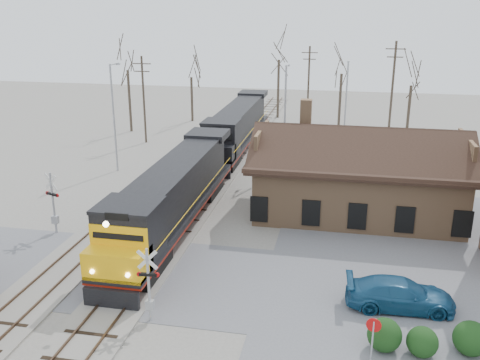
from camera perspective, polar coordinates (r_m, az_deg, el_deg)
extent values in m
plane|color=gray|center=(31.06, -10.67, -9.86)|extent=(140.00, 140.00, 0.00)
cube|color=slate|center=(31.05, -10.67, -9.84)|extent=(60.00, 9.00, 0.03)
cube|color=slate|center=(33.42, 22.75, -8.91)|extent=(22.00, 26.00, 0.03)
cube|color=gray|center=(44.11, -3.55, -0.85)|extent=(3.40, 90.00, 0.12)
cube|color=#473323|center=(44.26, -4.46, -0.65)|extent=(0.08, 90.00, 0.14)
cube|color=#473323|center=(43.90, -2.65, -0.77)|extent=(0.08, 90.00, 0.14)
cube|color=gray|center=(45.42, -9.05, -0.47)|extent=(3.40, 90.00, 0.12)
cube|color=#473323|center=(45.63, -9.91, -0.29)|extent=(0.08, 90.00, 0.14)
cube|color=#473323|center=(45.15, -8.21, -0.40)|extent=(0.08, 90.00, 0.14)
cube|color=#98714E|center=(39.31, 12.41, -0.68)|extent=(14.00, 8.00, 4.00)
cube|color=black|center=(38.70, 12.62, 2.26)|extent=(15.20, 9.20, 0.30)
cube|color=black|center=(36.22, 12.77, 2.80)|extent=(15.00, 4.71, 2.66)
cube|color=black|center=(40.67, 12.67, 4.49)|extent=(15.00, 4.71, 2.66)
cube|color=#98714E|center=(39.61, 7.04, 6.96)|extent=(0.80, 0.80, 2.20)
cube|color=black|center=(30.84, -10.69, -8.88)|extent=(2.59, 4.14, 1.04)
cube|color=black|center=(42.59, -4.07, -0.84)|extent=(2.59, 4.14, 1.04)
cube|color=black|center=(36.26, -6.88, -3.01)|extent=(3.11, 20.71, 0.36)
cube|color=maroon|center=(36.35, -6.87, -3.35)|extent=(3.13, 20.71, 0.12)
cube|color=black|center=(36.88, -6.36, 0.02)|extent=(2.69, 15.01, 2.90)
cube|color=black|center=(29.04, -11.65, -5.41)|extent=(3.11, 2.90, 2.90)
cube|color=#FFB80D|center=(27.96, -12.91, -8.46)|extent=(3.11, 1.86, 1.45)
cube|color=black|center=(27.87, -13.55, -12.24)|extent=(2.90, 0.25, 1.04)
cylinder|color=#FFF2CC|center=(26.18, -14.12, -4.60)|extent=(0.29, 0.10, 0.29)
cube|color=black|center=(49.75, -1.74, 2.03)|extent=(2.59, 4.14, 1.04)
cube|color=black|center=(62.52, 1.03, 5.41)|extent=(2.59, 4.14, 1.04)
cube|color=black|center=(55.89, -0.20, 4.74)|extent=(3.11, 20.71, 0.36)
cube|color=maroon|center=(55.95, -0.20, 4.51)|extent=(3.13, 20.71, 0.12)
cube|color=black|center=(56.78, 0.06, 6.61)|extent=(2.69, 15.01, 2.90)
cube|color=black|center=(48.24, -2.02, 4.50)|extent=(3.11, 2.90, 2.90)
cube|color=black|center=(46.81, -2.50, 2.95)|extent=(3.11, 1.86, 1.45)
cube|color=black|center=(46.29, -2.77, 0.76)|extent=(2.90, 0.25, 1.04)
cylinder|color=#A5A8AD|center=(25.95, -9.71, -11.01)|extent=(0.13, 0.13, 3.80)
cube|color=silver|center=(25.33, -9.87, -8.39)|extent=(0.99, 0.16, 0.99)
cube|color=silver|center=(25.33, -9.87, -8.39)|extent=(0.99, 0.16, 0.99)
cube|color=black|center=(25.68, -9.78, -9.90)|extent=(0.87, 0.25, 0.14)
cylinder|color=#B20C0C|center=(25.78, -10.72, -9.84)|extent=(0.24, 0.11, 0.23)
cylinder|color=#B20C0C|center=(25.58, -8.84, -9.97)|extent=(0.24, 0.11, 0.23)
cube|color=#A5A8AD|center=(26.47, -9.59, -12.99)|extent=(0.38, 0.29, 0.48)
cylinder|color=#A5A8AD|center=(37.00, -19.29, -2.35)|extent=(0.15, 0.15, 4.20)
cube|color=silver|center=(36.53, -19.53, -0.19)|extent=(1.05, 0.40, 1.10)
cube|color=silver|center=(36.53, -19.53, -0.19)|extent=(1.05, 0.40, 1.10)
cube|color=black|center=(36.79, -19.40, -1.43)|extent=(0.94, 0.46, 0.16)
cylinder|color=#B20C0C|center=(36.44, -18.91, -1.57)|extent=(0.26, 0.16, 0.25)
cylinder|color=#B20C0C|center=(37.14, -19.87, -1.30)|extent=(0.26, 0.16, 0.25)
cube|color=#A5A8AD|center=(37.40, -19.11, -4.01)|extent=(0.42, 0.31, 0.52)
cylinder|color=#A5A8AD|center=(24.05, 13.92, -16.43)|extent=(0.07, 0.07, 2.01)
cylinder|color=#B20C0C|center=(23.59, 14.08, -14.79)|extent=(0.64, 0.14, 0.64)
imported|color=navy|center=(28.26, 16.71, -11.60)|extent=(5.44, 2.44, 1.55)
sphere|color=#133311|center=(25.06, 15.15, -15.67)|extent=(1.51, 1.51, 1.51)
sphere|color=#133311|center=(25.21, 18.87, -16.04)|extent=(1.36, 1.36, 1.36)
sphere|color=#133311|center=(26.00, 23.41, -15.26)|extent=(1.53, 1.53, 1.53)
cylinder|color=#A5A8AD|center=(48.95, -13.30, 6.37)|extent=(0.18, 0.18, 9.59)
cylinder|color=#A5A8AD|center=(49.05, -13.27, 11.96)|extent=(0.12, 1.80, 0.12)
cube|color=#A5A8AD|center=(49.79, -12.89, 11.96)|extent=(0.25, 0.50, 0.12)
cylinder|color=#A5A8AD|center=(47.58, 4.80, 6.41)|extent=(0.18, 0.18, 9.50)
cylinder|color=#A5A8AD|center=(47.74, 5.08, 12.10)|extent=(0.12, 1.80, 0.12)
cube|color=#A5A8AD|center=(48.54, 5.19, 12.08)|extent=(0.25, 0.50, 0.12)
cylinder|color=#A5A8AD|center=(58.90, 11.22, 8.06)|extent=(0.18, 0.18, 8.78)
cylinder|color=#A5A8AD|center=(59.22, 11.49, 12.30)|extent=(0.12, 1.80, 0.12)
cube|color=#A5A8AD|center=(60.02, 11.49, 12.28)|extent=(0.25, 0.50, 0.12)
cylinder|color=#382D23|center=(58.84, -10.22, 8.38)|extent=(0.24, 0.24, 9.31)
cube|color=#382D23|center=(58.32, -10.44, 12.11)|extent=(2.00, 0.10, 0.10)
cube|color=#382D23|center=(58.40, -10.39, 11.33)|extent=(1.60, 0.10, 0.10)
cylinder|color=#382D23|center=(69.06, 7.31, 10.04)|extent=(0.24, 0.24, 9.54)
cube|color=#382D23|center=(68.61, 7.44, 13.33)|extent=(2.00, 0.10, 0.10)
cube|color=#382D23|center=(68.69, 7.42, 12.66)|extent=(1.60, 0.10, 0.10)
cylinder|color=#382D23|center=(57.97, 15.87, 8.66)|extent=(0.24, 0.24, 10.98)
cube|color=#382D23|center=(57.43, 16.29, 13.27)|extent=(2.00, 0.10, 0.10)
cube|color=#382D23|center=(57.50, 16.22, 12.48)|extent=(1.60, 0.10, 0.10)
cylinder|color=#382D23|center=(64.83, -11.69, 8.24)|extent=(0.32, 0.32, 7.22)
cylinder|color=#382D23|center=(69.76, -5.16, 8.58)|extent=(0.32, 0.32, 5.64)
cylinder|color=#382D23|center=(71.66, 4.10, 9.65)|extent=(0.32, 0.32, 7.59)
cylinder|color=#382D23|center=(66.96, 10.62, 8.31)|extent=(0.32, 0.32, 6.51)
cylinder|color=#382D23|center=(61.88, 17.53, 6.79)|extent=(0.32, 0.32, 6.11)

